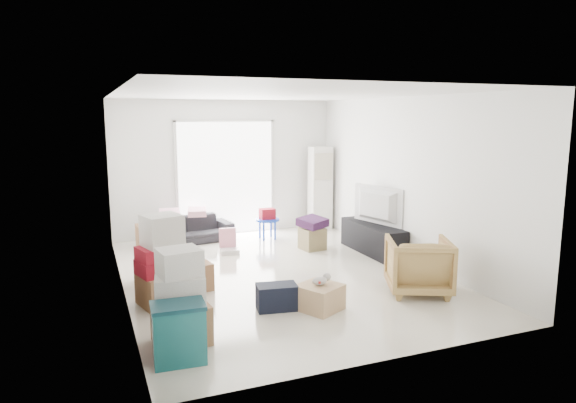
# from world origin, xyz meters

# --- Properties ---
(room_shell) EXTENTS (4.98, 6.48, 3.18)m
(room_shell) POSITION_xyz_m (0.00, 0.00, 1.35)
(room_shell) COLOR white
(room_shell) RESTS_ON ground
(sliding_door) EXTENTS (2.10, 0.04, 2.33)m
(sliding_door) POSITION_xyz_m (0.00, 2.98, 1.24)
(sliding_door) COLOR white
(sliding_door) RESTS_ON room_shell
(ac_tower) EXTENTS (0.45, 0.30, 1.75)m
(ac_tower) POSITION_xyz_m (1.95, 2.65, 0.88)
(ac_tower) COLOR silver
(ac_tower) RESTS_ON room_shell
(tv_console) EXTENTS (0.46, 1.53, 0.51)m
(tv_console) POSITION_xyz_m (2.00, 0.57, 0.26)
(tv_console) COLOR black
(tv_console) RESTS_ON room_shell
(television) EXTENTS (0.92, 1.28, 0.15)m
(television) POSITION_xyz_m (2.00, 0.57, 0.59)
(television) COLOR black
(television) RESTS_ON tv_console
(sofa) EXTENTS (1.73, 0.73, 0.65)m
(sofa) POSITION_xyz_m (-0.90, 2.50, 0.33)
(sofa) COLOR black
(sofa) RESTS_ON room_shell
(pillow_left) EXTENTS (0.37, 0.31, 0.11)m
(pillow_left) POSITION_xyz_m (-1.23, 2.51, 0.71)
(pillow_left) COLOR #F1AFC0
(pillow_left) RESTS_ON sofa
(pillow_right) EXTENTS (0.41, 0.35, 0.12)m
(pillow_right) POSITION_xyz_m (-0.70, 2.54, 0.72)
(pillow_right) COLOR #F1AFC0
(pillow_right) RESTS_ON sofa
(armchair) EXTENTS (1.06, 1.03, 0.84)m
(armchair) POSITION_xyz_m (1.48, -1.46, 0.42)
(armchair) COLOR tan
(armchair) RESTS_ON room_shell
(storage_bins) EXTENTS (0.54, 0.39, 0.60)m
(storage_bins) POSITION_xyz_m (-1.90, -2.26, 0.30)
(storage_bins) COLOR #165B5F
(storage_bins) RESTS_ON room_shell
(box_stack_a) EXTENTS (0.60, 0.52, 1.03)m
(box_stack_a) POSITION_xyz_m (-1.80, -1.84, 0.46)
(box_stack_a) COLOR olive
(box_stack_a) RESTS_ON room_shell
(box_stack_b) EXTENTS (0.72, 0.70, 1.17)m
(box_stack_b) POSITION_xyz_m (-1.80, -0.63, 0.51)
(box_stack_b) COLOR olive
(box_stack_b) RESTS_ON room_shell
(box_stack_c) EXTENTS (0.62, 0.54, 0.84)m
(box_stack_c) POSITION_xyz_m (-1.77, 0.32, 0.41)
(box_stack_c) COLOR olive
(box_stack_c) RESTS_ON room_shell
(loose_box) EXTENTS (0.53, 0.53, 0.38)m
(loose_box) POSITION_xyz_m (-1.34, -0.18, 0.19)
(loose_box) COLOR olive
(loose_box) RESTS_ON room_shell
(duffel_bag) EXTENTS (0.54, 0.38, 0.32)m
(duffel_bag) POSITION_xyz_m (-0.52, -1.32, 0.16)
(duffel_bag) COLOR black
(duffel_bag) RESTS_ON room_shell
(ottoman) EXTENTS (0.44, 0.44, 0.39)m
(ottoman) POSITION_xyz_m (1.10, 1.17, 0.20)
(ottoman) COLOR #8A7A50
(ottoman) RESTS_ON room_shell
(blanket) EXTENTS (0.56, 0.56, 0.14)m
(blanket) POSITION_xyz_m (1.10, 1.17, 0.46)
(blanket) COLOR #441D4A
(blanket) RESTS_ON ottoman
(kids_table) EXTENTS (0.47, 0.47, 0.60)m
(kids_table) POSITION_xyz_m (0.60, 2.21, 0.43)
(kids_table) COLOR #1137BD
(kids_table) RESTS_ON room_shell
(toy_walker) EXTENTS (0.36, 0.32, 0.43)m
(toy_walker) POSITION_xyz_m (-0.37, 1.50, 0.12)
(toy_walker) COLOR silver
(toy_walker) RESTS_ON room_shell
(wood_crate) EXTENTS (0.64, 0.64, 0.32)m
(wood_crate) POSITION_xyz_m (-0.03, -1.53, 0.16)
(wood_crate) COLOR tan
(wood_crate) RESTS_ON room_shell
(plush_bunny) EXTENTS (0.26, 0.16, 0.13)m
(plush_bunny) POSITION_xyz_m (-0.00, -1.52, 0.38)
(plush_bunny) COLOR #B2ADA8
(plush_bunny) RESTS_ON wood_crate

